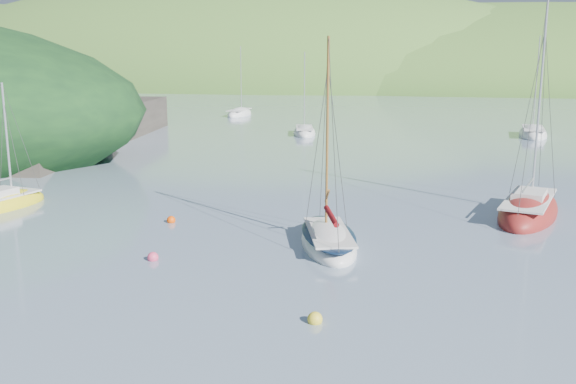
% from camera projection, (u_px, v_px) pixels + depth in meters
% --- Properties ---
extents(ground, '(700.00, 700.00, 0.00)m').
position_uv_depth(ground, '(241.00, 306.00, 22.09)').
color(ground, gray).
rests_on(ground, ground).
extents(shoreline_hills, '(690.00, 135.00, 56.00)m').
position_uv_depth(shoreline_hills, '(398.00, 84.00, 187.63)').
color(shoreline_hills, '#2D5F24').
rests_on(shoreline_hills, ground).
extents(daysailer_white, '(4.33, 6.89, 9.95)m').
position_uv_depth(daysailer_white, '(328.00, 241.00, 28.97)').
color(daysailer_white, white).
rests_on(daysailer_white, ground).
extents(sloop_red, '(4.69, 8.76, 12.32)m').
position_uv_depth(sloop_red, '(528.00, 212.00, 34.31)').
color(sloop_red, maroon).
rests_on(sloop_red, ground).
extents(sailboat_yellow, '(3.20, 6.04, 7.63)m').
position_uv_depth(sailboat_yellow, '(3.00, 205.00, 36.18)').
color(sailboat_yellow, yellow).
rests_on(sailboat_yellow, ground).
extents(distant_sloop_a, '(3.93, 7.04, 9.52)m').
position_uv_depth(distant_sloop_a, '(304.00, 133.00, 69.21)').
color(distant_sloop_a, white).
rests_on(distant_sloop_a, ground).
extents(distant_sloop_b, '(3.22, 8.06, 11.29)m').
position_uv_depth(distant_sloop_b, '(533.00, 135.00, 67.64)').
color(distant_sloop_b, white).
rests_on(distant_sloop_b, ground).
extents(distant_sloop_c, '(2.63, 7.34, 10.46)m').
position_uv_depth(distant_sloop_c, '(240.00, 114.00, 90.54)').
color(distant_sloop_c, white).
rests_on(distant_sloop_c, ground).
extents(mooring_buoys, '(21.90, 10.95, 0.50)m').
position_uv_depth(mooring_buoys, '(333.00, 263.00, 26.21)').
color(mooring_buoys, yellow).
rests_on(mooring_buoys, ground).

